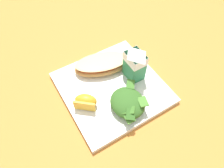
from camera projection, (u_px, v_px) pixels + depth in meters
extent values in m
plane|color=#C67A33|center=(112.00, 89.00, 0.62)|extent=(3.00, 3.00, 0.00)
cube|color=white|center=(112.00, 88.00, 0.62)|extent=(0.28, 0.28, 0.02)
ellipsoid|color=tan|center=(102.00, 65.00, 0.64)|extent=(0.13, 0.19, 0.03)
ellipsoid|color=#B22D19|center=(102.00, 63.00, 0.63)|extent=(0.11, 0.17, 0.01)
ellipsoid|color=#EAD184|center=(102.00, 62.00, 0.62)|extent=(0.12, 0.18, 0.01)
ellipsoid|color=#336023|center=(128.00, 102.00, 0.56)|extent=(0.10, 0.09, 0.04)
cube|color=#3D7028|center=(131.00, 84.00, 0.58)|extent=(0.04, 0.04, 0.00)
cube|color=#336023|center=(131.00, 114.00, 0.52)|extent=(0.04, 0.04, 0.01)
cube|color=#4C8433|center=(129.00, 117.00, 0.52)|extent=(0.03, 0.03, 0.01)
cube|color=#4C8433|center=(143.00, 102.00, 0.54)|extent=(0.04, 0.03, 0.01)
cube|color=#3D7028|center=(129.00, 110.00, 0.53)|extent=(0.04, 0.04, 0.01)
cube|color=#2D8451|center=(135.00, 66.00, 0.60)|extent=(0.06, 0.04, 0.09)
cube|color=white|center=(136.00, 59.00, 0.57)|extent=(0.06, 0.04, 0.03)
pyramid|color=white|center=(137.00, 53.00, 0.55)|extent=(0.06, 0.04, 0.02)
ellipsoid|color=orange|center=(86.00, 101.00, 0.56)|extent=(0.07, 0.07, 0.04)
cube|color=gold|center=(84.00, 106.00, 0.55)|extent=(0.04, 0.05, 0.03)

